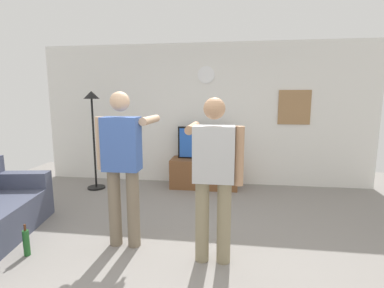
{
  "coord_description": "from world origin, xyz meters",
  "views": [
    {
      "loc": [
        0.53,
        -2.56,
        1.66
      ],
      "look_at": [
        0.02,
        1.2,
        1.05
      ],
      "focal_mm": 26.38,
      "sensor_mm": 36.0,
      "label": 1
    }
  ],
  "objects_px": {
    "television": "(205,143)",
    "beverage_bottle": "(26,243)",
    "wall_clock": "(206,75)",
    "person_standing_nearer_lamp": "(123,161)",
    "person_standing_nearer_couch": "(214,172)",
    "framed_picture": "(294,107)",
    "tv_stand": "(204,173)",
    "floor_lamp": "(93,120)"
  },
  "relations": [
    {
      "from": "television",
      "to": "beverage_bottle",
      "type": "height_order",
      "value": "television"
    },
    {
      "from": "wall_clock",
      "to": "television",
      "type": "bearing_deg",
      "value": -90.0
    },
    {
      "from": "person_standing_nearer_lamp",
      "to": "wall_clock",
      "type": "bearing_deg",
      "value": 74.67
    },
    {
      "from": "person_standing_nearer_lamp",
      "to": "beverage_bottle",
      "type": "distance_m",
      "value": 1.33
    },
    {
      "from": "wall_clock",
      "to": "person_standing_nearer_couch",
      "type": "height_order",
      "value": "wall_clock"
    },
    {
      "from": "television",
      "to": "framed_picture",
      "type": "relative_size",
      "value": 1.59
    },
    {
      "from": "tv_stand",
      "to": "television",
      "type": "bearing_deg",
      "value": 90.0
    },
    {
      "from": "framed_picture",
      "to": "person_standing_nearer_couch",
      "type": "relative_size",
      "value": 0.38
    },
    {
      "from": "tv_stand",
      "to": "beverage_bottle",
      "type": "relative_size",
      "value": 3.56
    },
    {
      "from": "beverage_bottle",
      "to": "person_standing_nearer_lamp",
      "type": "bearing_deg",
      "value": 20.97
    },
    {
      "from": "wall_clock",
      "to": "framed_picture",
      "type": "bearing_deg",
      "value": 0.18
    },
    {
      "from": "floor_lamp",
      "to": "person_standing_nearer_couch",
      "type": "distance_m",
      "value": 3.14
    },
    {
      "from": "tv_stand",
      "to": "television",
      "type": "relative_size",
      "value": 1.24
    },
    {
      "from": "wall_clock",
      "to": "tv_stand",
      "type": "bearing_deg",
      "value": -90.0
    },
    {
      "from": "framed_picture",
      "to": "beverage_bottle",
      "type": "height_order",
      "value": "framed_picture"
    },
    {
      "from": "framed_picture",
      "to": "tv_stand",
      "type": "bearing_deg",
      "value": -169.77
    },
    {
      "from": "person_standing_nearer_lamp",
      "to": "beverage_bottle",
      "type": "xyz_separation_m",
      "value": [
        -0.96,
        -0.37,
        -0.84
      ]
    },
    {
      "from": "tv_stand",
      "to": "wall_clock",
      "type": "height_order",
      "value": "wall_clock"
    },
    {
      "from": "wall_clock",
      "to": "person_standing_nearer_couch",
      "type": "bearing_deg",
      "value": -83.41
    },
    {
      "from": "wall_clock",
      "to": "floor_lamp",
      "type": "relative_size",
      "value": 0.18
    },
    {
      "from": "tv_stand",
      "to": "person_standing_nearer_lamp",
      "type": "xyz_separation_m",
      "value": [
        -0.7,
        -2.25,
        0.71
      ]
    },
    {
      "from": "beverage_bottle",
      "to": "person_standing_nearer_couch",
      "type": "bearing_deg",
      "value": 5.24
    },
    {
      "from": "tv_stand",
      "to": "framed_picture",
      "type": "relative_size",
      "value": 1.98
    },
    {
      "from": "framed_picture",
      "to": "floor_lamp",
      "type": "relative_size",
      "value": 0.35
    },
    {
      "from": "person_standing_nearer_lamp",
      "to": "person_standing_nearer_couch",
      "type": "height_order",
      "value": "person_standing_nearer_lamp"
    },
    {
      "from": "television",
      "to": "floor_lamp",
      "type": "distance_m",
      "value": 2.08
    },
    {
      "from": "framed_picture",
      "to": "floor_lamp",
      "type": "distance_m",
      "value": 3.7
    },
    {
      "from": "tv_stand",
      "to": "wall_clock",
      "type": "relative_size",
      "value": 3.91
    },
    {
      "from": "tv_stand",
      "to": "beverage_bottle",
      "type": "height_order",
      "value": "tv_stand"
    },
    {
      "from": "framed_picture",
      "to": "floor_lamp",
      "type": "height_order",
      "value": "framed_picture"
    },
    {
      "from": "wall_clock",
      "to": "floor_lamp",
      "type": "bearing_deg",
      "value": -162.23
    },
    {
      "from": "wall_clock",
      "to": "framed_picture",
      "type": "distance_m",
      "value": 1.74
    },
    {
      "from": "tv_stand",
      "to": "beverage_bottle",
      "type": "distance_m",
      "value": 3.11
    },
    {
      "from": "floor_lamp",
      "to": "beverage_bottle",
      "type": "distance_m",
      "value": 2.57
    },
    {
      "from": "framed_picture",
      "to": "person_standing_nearer_couch",
      "type": "distance_m",
      "value": 3.09
    },
    {
      "from": "person_standing_nearer_couch",
      "to": "beverage_bottle",
      "type": "xyz_separation_m",
      "value": [
        -1.97,
        -0.18,
        -0.8
      ]
    },
    {
      "from": "person_standing_nearer_couch",
      "to": "person_standing_nearer_lamp",
      "type": "bearing_deg",
      "value": 169.52
    },
    {
      "from": "wall_clock",
      "to": "framed_picture",
      "type": "relative_size",
      "value": 0.51
    },
    {
      "from": "wall_clock",
      "to": "person_standing_nearer_couch",
      "type": "relative_size",
      "value": 0.19
    },
    {
      "from": "tv_stand",
      "to": "person_standing_nearer_couch",
      "type": "bearing_deg",
      "value": -82.64
    },
    {
      "from": "person_standing_nearer_lamp",
      "to": "person_standing_nearer_couch",
      "type": "relative_size",
      "value": 1.04
    },
    {
      "from": "floor_lamp",
      "to": "person_standing_nearer_couch",
      "type": "bearing_deg",
      "value": -42.13
    }
  ]
}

